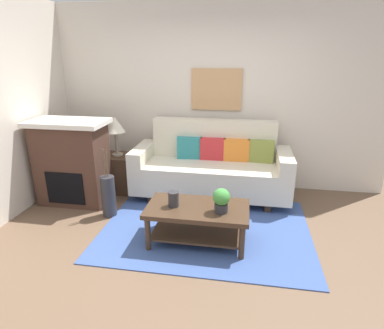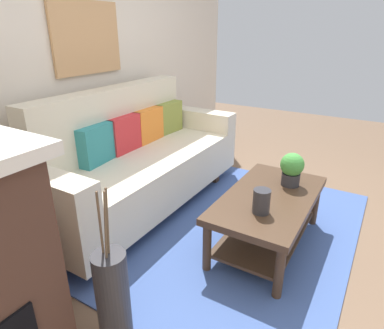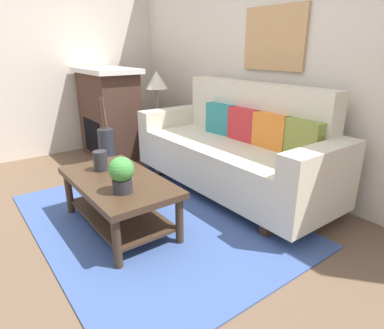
{
  "view_description": "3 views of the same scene",
  "coord_description": "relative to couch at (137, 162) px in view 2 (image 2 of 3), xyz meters",
  "views": [
    {
      "loc": [
        0.41,
        -2.88,
        2.01
      ],
      "look_at": [
        -0.23,
        0.88,
        0.67
      ],
      "focal_mm": 30.28,
      "sensor_mm": 36.0,
      "label": 1
    },
    {
      "loc": [
        -2.21,
        -0.41,
        1.58
      ],
      "look_at": [
        -0.07,
        0.87,
        0.54
      ],
      "focal_mm": 31.14,
      "sensor_mm": 36.0,
      "label": 2
    },
    {
      "loc": [
        2.21,
        -0.75,
        1.4
      ],
      "look_at": [
        0.17,
        0.78,
        0.49
      ],
      "focal_mm": 30.75,
      "sensor_mm": 36.0,
      "label": 3
    }
  ],
  "objects": [
    {
      "name": "ground_plane",
      "position": [
        0.05,
        -1.47,
        -0.43
      ],
      "size": [
        8.91,
        8.91,
        0.0
      ],
      "primitive_type": "plane",
      "color": "brown"
    },
    {
      "name": "wall_back",
      "position": [
        0.05,
        0.54,
        0.92
      ],
      "size": [
        4.91,
        0.1,
        2.7
      ],
      "primitive_type": "cube",
      "color": "beige",
      "rests_on": "ground_plane"
    },
    {
      "name": "area_rug",
      "position": [
        0.05,
        -0.97,
        -0.42
      ],
      "size": [
        2.43,
        1.81,
        0.01
      ],
      "primitive_type": "cube",
      "color": "#3D5693",
      "rests_on": "ground_plane"
    },
    {
      "name": "couch",
      "position": [
        0.0,
        0.0,
        0.0
      ],
      "size": [
        2.19,
        0.84,
        1.08
      ],
      "color": "beige",
      "rests_on": "ground_plane"
    },
    {
      "name": "throw_pillow_teal",
      "position": [
        -0.34,
        0.13,
        0.25
      ],
      "size": [
        0.37,
        0.16,
        0.32
      ],
      "primitive_type": "cube",
      "rotation": [
        0.0,
        0.0,
        0.11
      ],
      "color": "teal",
      "rests_on": "couch"
    },
    {
      "name": "throw_pillow_crimson",
      "position": [
        0.0,
        0.13,
        0.25
      ],
      "size": [
        0.36,
        0.12,
        0.32
      ],
      "primitive_type": "cube",
      "rotation": [
        0.0,
        0.0,
        0.01
      ],
      "color": "red",
      "rests_on": "couch"
    },
    {
      "name": "throw_pillow_orange",
      "position": [
        0.34,
        0.13,
        0.25
      ],
      "size": [
        0.36,
        0.13,
        0.32
      ],
      "primitive_type": "cube",
      "rotation": [
        0.0,
        0.0,
        0.02
      ],
      "color": "orange",
      "rests_on": "couch"
    },
    {
      "name": "throw_pillow_olive",
      "position": [
        0.68,
        0.13,
        0.25
      ],
      "size": [
        0.37,
        0.15,
        0.32
      ],
      "primitive_type": "cube",
      "rotation": [
        0.0,
        0.0,
        -0.07
      ],
      "color": "olive",
      "rests_on": "couch"
    },
    {
      "name": "coffee_table",
      "position": [
        -0.01,
        -1.25,
        -0.12
      ],
      "size": [
        1.1,
        0.6,
        0.43
      ],
      "color": "#422D1E",
      "rests_on": "ground_plane"
    },
    {
      "name": "tabletop_vase",
      "position": [
        -0.27,
        -1.28,
        0.08
      ],
      "size": [
        0.12,
        0.12,
        0.17
      ],
      "primitive_type": "cylinder",
      "color": "#2D2D33",
      "rests_on": "coffee_table"
    },
    {
      "name": "potted_plant_tabletop",
      "position": [
        0.25,
        -1.33,
        0.14
      ],
      "size": [
        0.18,
        0.18,
        0.26
      ],
      "color": "#2D2D33",
      "rests_on": "coffee_table"
    },
    {
      "name": "floor_vase",
      "position": [
        -1.22,
        -0.83,
        -0.16
      ],
      "size": [
        0.18,
        0.18,
        0.54
      ],
      "primitive_type": "cylinder",
      "color": "#2D2D33",
      "rests_on": "ground_plane"
    },
    {
      "name": "floor_vase_branch_a",
      "position": [
        -1.2,
        -0.83,
        0.29
      ],
      "size": [
        0.02,
        0.03,
        0.36
      ],
      "primitive_type": "cylinder",
      "rotation": [
        0.04,
        0.03,
        0.0
      ],
      "color": "brown",
      "rests_on": "floor_vase"
    },
    {
      "name": "floor_vase_branch_b",
      "position": [
        -1.23,
        -0.82,
        0.29
      ],
      "size": [
        0.03,
        0.04,
        0.36
      ],
      "primitive_type": "cylinder",
      "rotation": [
        0.08,
        -0.06,
        0.0
      ],
      "color": "brown",
      "rests_on": "floor_vase"
    },
    {
      "name": "floor_vase_branch_c",
      "position": [
        -1.23,
        -0.85,
        0.29
      ],
      "size": [
        0.03,
        0.03,
        0.36
      ],
      "primitive_type": "cylinder",
      "rotation": [
        0.05,
        0.05,
        0.0
      ],
      "color": "brown",
      "rests_on": "floor_vase"
    },
    {
      "name": "framed_painting",
      "position": [
        0.0,
        0.47,
        1.05
      ],
      "size": [
        0.74,
        0.03,
        0.6
      ],
      "primitive_type": "cube",
      "color": "tan"
    }
  ]
}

